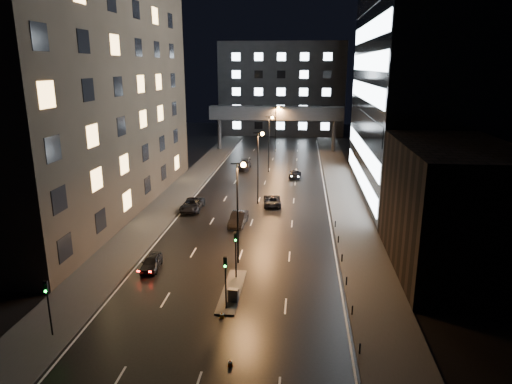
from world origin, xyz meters
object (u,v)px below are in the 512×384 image
Objects in this scene: car_away_c at (192,205)px; car_away_d at (244,165)px; car_away_a at (152,262)px; car_away_b at (238,219)px; car_toward_a at (272,200)px; car_toward_b at (295,174)px; utility_cabinet at (233,295)px.

car_away_d reaches higher than car_away_c.
car_away_c is 1.03× the size of car_away_d.
car_away_b is at bearing 58.27° from car_away_a.
car_away_c reaches higher than car_toward_a.
car_away_a is 18.42m from car_away_c.
car_away_d reaches higher than car_toward_b.
car_away_b is at bearing 62.37° from car_toward_a.
car_away_a reaches higher than car_toward_b.
car_toward_b is (2.86, 16.46, -0.04)m from car_toward_a.
car_away_c is at bearing -98.28° from car_away_d.
car_away_a is 0.81× the size of car_away_b.
car_away_a is at bearing -113.15° from car_away_b.
car_away_b is 0.98× the size of car_toward_a.
car_toward_b is at bearing 92.03° from utility_cabinet.
car_toward_b is at bearing 79.06° from car_away_b.
car_away_a is at bearing 76.28° from car_toward_b.
car_toward_b reaches higher than utility_cabinet.
car_away_c is at bearing 61.07° from car_toward_b.
car_away_d is (3.82, 25.55, 0.01)m from car_away_c.
car_toward_b is 4.16× the size of utility_cabinet.
car_away_d is 4.90× the size of utility_cabinet.
car_away_a is 3.67× the size of utility_cabinet.
car_away_b is (6.53, 13.14, 0.13)m from car_away_a.
car_toward_a is 27.58m from utility_cabinet.
car_away_a is at bearing -94.15° from car_away_d.
car_away_d is 11.07m from car_toward_b.
utility_cabinet is at bearing -80.04° from car_away_b.
car_away_c is 5.05× the size of utility_cabinet.
car_toward_a reaches higher than utility_cabinet.
car_away_c is at bearing 146.23° from car_away_b.
car_away_d reaches higher than car_away_a.
car_away_b is 26.06m from car_toward_b.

